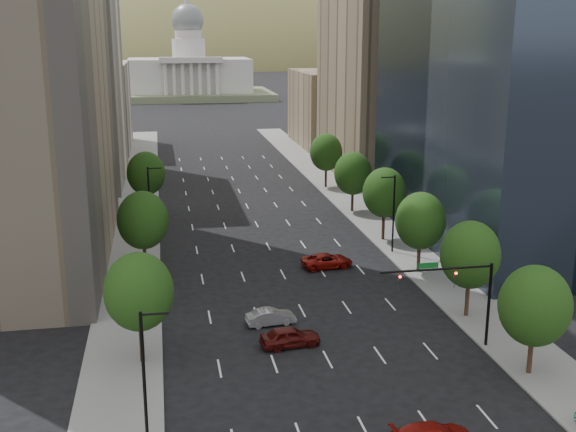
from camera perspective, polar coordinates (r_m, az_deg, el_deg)
sidewalk_left at (r=82.38m, az=-12.33°, el=-2.92°), size 6.00×200.00×0.15m
sidewalk_right at (r=86.76m, az=8.57°, el=-1.84°), size 6.00×200.00×0.15m
midrise_cream_left at (r=122.48m, az=-16.73°, el=10.81°), size 14.00×30.00×35.00m
filler_left at (r=155.91m, az=-15.25°, el=8.48°), size 14.00×26.00×18.00m
parking_tan_right at (r=124.58m, az=7.07°, el=10.21°), size 14.00×30.00×30.00m
filler_right at (r=156.90m, az=3.39°, el=8.63°), size 14.00×26.00×16.00m
tree_right_0 at (r=54.22m, az=19.22°, el=-6.83°), size 5.20×5.20×8.39m
tree_right_1 at (r=63.29m, az=14.43°, el=-3.04°), size 5.20×5.20×8.75m
tree_right_2 at (r=73.93m, az=10.60°, el=-0.39°), size 5.20×5.20×8.61m
tree_right_3 at (r=84.83m, az=7.76°, el=1.88°), size 5.20×5.20×8.89m
tree_right_4 at (r=98.03m, az=5.24°, el=3.43°), size 5.20×5.20×8.46m
tree_right_5 at (r=113.21m, az=3.08°, el=5.13°), size 5.20×5.20×8.75m
tree_left_0 at (r=54.00m, az=-11.90°, el=-5.98°), size 5.20×5.20×8.75m
tree_left_1 at (r=73.01m, az=-11.59°, el=-0.33°), size 5.20×5.20×8.97m
tree_left_2 at (r=98.43m, az=-11.34°, el=3.37°), size 5.20×5.20×8.68m
streetlight_rn at (r=80.29m, az=8.44°, el=0.35°), size 1.70×0.20×9.00m
streetlight_ls at (r=43.34m, az=-11.41°, el=-12.63°), size 1.70×0.20×9.00m
streetlight_ln at (r=85.88m, az=-11.04°, el=1.18°), size 1.70×0.20×9.00m
traffic_signal at (r=56.93m, az=13.70°, el=-5.61°), size 9.12×0.40×7.38m
capitol at (r=269.03m, az=-7.92°, el=11.17°), size 60.00×40.00×35.20m
foothills at (r=622.86m, az=-6.06°, el=8.88°), size 720.00×413.00×263.00m
car_maroon at (r=57.42m, az=0.18°, el=-9.68°), size 5.02×2.48×1.65m
car_silver at (r=61.47m, az=-1.40°, el=-8.11°), size 4.43×2.03×1.41m
car_red_far at (r=75.75m, az=3.16°, el=-3.61°), size 5.71×3.07×1.52m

